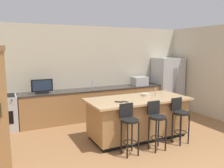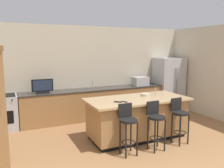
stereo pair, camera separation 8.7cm
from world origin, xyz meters
TOP-DOWN VIEW (x-y plane):
  - wall_back at (0.00, 4.35)m, footprint 6.63×0.12m
  - counter_back at (-0.10, 3.97)m, footprint 4.33×0.62m
  - kitchen_island at (0.22, 2.11)m, footprint 2.36×1.11m
  - refrigerator at (2.54, 3.91)m, footprint 0.93×0.76m
  - range_oven at (-2.64, 3.97)m, footprint 0.74×0.63m
  - microwave at (1.45, 3.97)m, footprint 0.48×0.36m
  - tv_monitor at (-1.63, 3.92)m, footprint 0.56×0.16m
  - sink_faucet_back at (-0.15, 4.07)m, footprint 0.02×0.02m
  - sink_faucet_island at (0.71, 2.11)m, footprint 0.02×0.02m
  - bar_stool_left at (-0.40, 1.43)m, footprint 0.34×0.34m
  - bar_stool_center at (0.22, 1.38)m, footprint 0.34×0.34m
  - bar_stool_right at (0.89, 1.44)m, footprint 0.34×0.35m
  - fruit_bowl at (0.52, 2.25)m, footprint 0.20×0.20m
  - cell_phone at (-0.22, 1.91)m, footprint 0.12×0.17m
  - tv_remote at (-0.37, 1.93)m, footprint 0.15×0.15m

SIDE VIEW (x-z plane):
  - counter_back at x=-0.10m, z-range 0.00..0.89m
  - range_oven at x=-2.64m, z-range 0.00..0.91m
  - kitchen_island at x=0.22m, z-range 0.01..0.95m
  - bar_stool_right at x=0.89m, z-range 0.10..1.09m
  - bar_stool_center at x=0.22m, z-range 0.10..1.10m
  - bar_stool_left at x=-0.40m, z-range 0.10..1.11m
  - refrigerator at x=2.54m, z-range 0.00..1.76m
  - cell_phone at x=-0.22m, z-range 0.94..0.95m
  - tv_remote at x=-0.37m, z-range 0.94..0.96m
  - fruit_bowl at x=0.52m, z-range 0.94..1.00m
  - sink_faucet_back at x=-0.15m, z-range 0.89..1.13m
  - microwave at x=1.45m, z-range 0.89..1.16m
  - sink_faucet_island at x=0.71m, z-range 0.94..1.16m
  - tv_monitor at x=-1.63m, z-range 0.88..1.25m
  - wall_back at x=0.00m, z-range 0.00..2.73m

